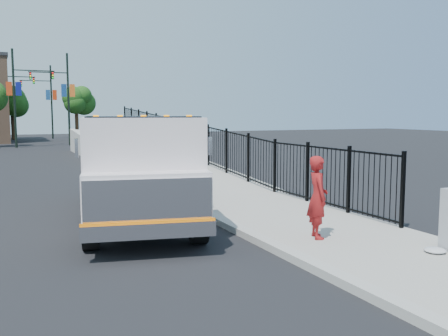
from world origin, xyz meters
name	(u,v)px	position (x,y,z in m)	size (l,w,h in m)	color
ground	(232,229)	(0.00, 0.00, 0.00)	(120.00, 120.00, 0.00)	black
sidewalk	(346,237)	(1.93, -2.00, 0.06)	(3.55, 12.00, 0.12)	#9E998E
curb	(272,246)	(0.00, -2.00, 0.08)	(0.30, 12.00, 0.16)	#ADAAA3
ramp	(143,165)	(2.12, 16.00, 0.00)	(3.95, 24.00, 1.70)	#9E998E
iron_fence	(192,153)	(3.55, 12.00, 0.90)	(0.10, 28.00, 1.80)	black
truck	(138,161)	(-1.77, 2.13, 1.59)	(4.24, 8.59, 2.82)	black
worker	(318,197)	(1.16, -1.95, 1.03)	(0.66, 0.43, 1.82)	maroon
debris	(435,250)	(2.59, -3.90, 0.17)	(0.42, 0.42, 0.11)	silver
light_pole_0	(18,94)	(-3.43, 33.33, 4.36)	(3.77, 0.22, 8.00)	black
light_pole_1	(65,95)	(0.39, 34.82, 4.36)	(3.78, 0.22, 8.00)	black
light_pole_2	(4,97)	(-4.38, 41.47, 4.36)	(3.77, 0.22, 8.00)	black
light_pole_3	(49,99)	(0.19, 47.20, 4.36)	(3.78, 0.22, 8.00)	black
tree_1	(76,102)	(2.22, 40.94, 3.91)	(2.22, 2.22, 5.11)	#382314
tree_2	(12,102)	(-3.56, 46.81, 3.96)	(3.03, 3.03, 5.51)	#382314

